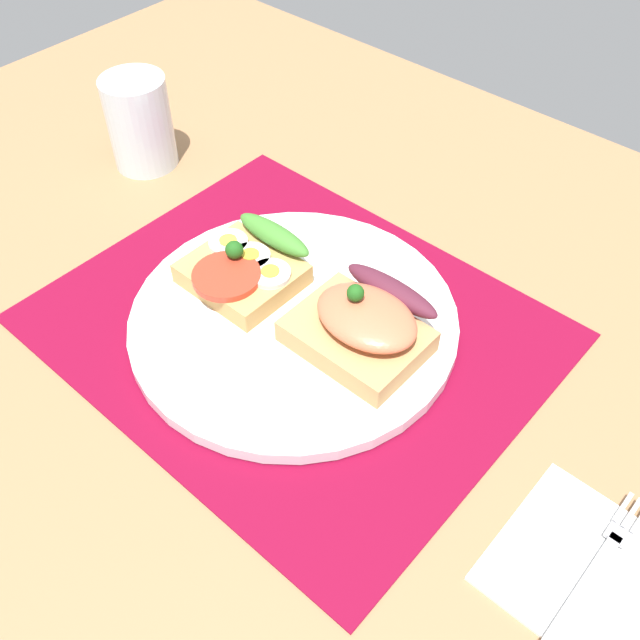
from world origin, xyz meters
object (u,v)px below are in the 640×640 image
napkin (603,581)px  sandwich_egg_tomato (244,268)px  sandwich_salmon (364,324)px  drinking_glass (140,123)px  plate (294,320)px  fork (596,569)px

napkin → sandwich_egg_tomato: bearing=174.5°
sandwich_salmon → drinking_glass: 35.64cm
plate → fork: size_ratio=1.96×
plate → sandwich_egg_tomato: sandwich_egg_tomato is taller
drinking_glass → fork: bearing=-10.2°
plate → fork: bearing=-6.0°
drinking_glass → plate: bearing=-14.4°
sandwich_salmon → fork: bearing=-11.4°
napkin → fork: 0.88cm
sandwich_egg_tomato → sandwich_salmon: bearing=6.3°
fork → napkin: bearing=-13.8°
sandwich_salmon → fork: sandwich_salmon is taller
sandwich_salmon → drinking_glass: (-35.14, 5.79, 1.34)cm
plate → fork: (29.64, -3.11, -0.14)cm
sandwich_egg_tomato → napkin: size_ratio=0.74×
sandwich_salmon → fork: size_ratio=0.75×
napkin → fork: fork is taller
napkin → fork: (-0.73, 0.18, 0.46)cm
plate → sandwich_salmon: bearing=14.2°
sandwich_salmon → sandwich_egg_tomato: bearing=-173.7°
napkin → drinking_glass: drinking_glass is taller
sandwich_salmon → drinking_glass: bearing=170.6°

